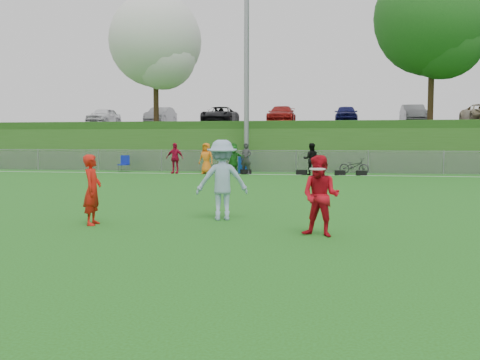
% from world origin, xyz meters
% --- Properties ---
extents(ground, '(120.00, 120.00, 0.00)m').
position_xyz_m(ground, '(0.00, 0.00, 0.00)').
color(ground, '#235812').
rests_on(ground, ground).
extents(sideline_far, '(60.00, 0.10, 0.01)m').
position_xyz_m(sideline_far, '(0.00, 18.00, 0.01)').
color(sideline_far, white).
rests_on(sideline_far, ground).
extents(fence, '(58.00, 0.06, 1.30)m').
position_xyz_m(fence, '(0.00, 20.00, 0.65)').
color(fence, gray).
rests_on(fence, ground).
extents(light_pole, '(1.20, 0.40, 12.15)m').
position_xyz_m(light_pole, '(-3.00, 20.80, 6.71)').
color(light_pole, gray).
rests_on(light_pole, ground).
extents(berm, '(120.00, 18.00, 3.00)m').
position_xyz_m(berm, '(0.00, 31.00, 1.50)').
color(berm, '#224F16').
rests_on(berm, ground).
extents(parking_lot, '(120.00, 12.00, 0.10)m').
position_xyz_m(parking_lot, '(0.00, 33.00, 3.05)').
color(parking_lot, black).
rests_on(parking_lot, berm).
extents(tree_white_flowering, '(6.30, 6.30, 8.78)m').
position_xyz_m(tree_white_flowering, '(-9.84, 24.92, 8.32)').
color(tree_white_flowering, black).
rests_on(tree_white_flowering, berm).
extents(tree_green_near, '(7.14, 7.14, 9.95)m').
position_xyz_m(tree_green_near, '(8.16, 24.42, 9.03)').
color(tree_green_near, black).
rests_on(tree_green_near, berm).
extents(car_row, '(32.04, 5.18, 1.44)m').
position_xyz_m(car_row, '(-1.17, 32.00, 3.82)').
color(car_row, white).
rests_on(car_row, parking_lot).
extents(spectator_row, '(8.43, 0.90, 1.69)m').
position_xyz_m(spectator_row, '(-3.12, 18.00, 0.85)').
color(spectator_row, '#B30C2F').
rests_on(spectator_row, ground).
extents(gear_bags, '(6.73, 0.56, 0.26)m').
position_xyz_m(gear_bags, '(0.96, 18.10, 0.13)').
color(gear_bags, black).
rests_on(gear_bags, ground).
extents(player_red_left, '(0.44, 0.61, 1.56)m').
position_xyz_m(player_red_left, '(-3.14, 0.48, 0.78)').
color(player_red_left, red).
rests_on(player_red_left, ground).
extents(player_red_center, '(0.92, 0.81, 1.58)m').
position_xyz_m(player_red_center, '(1.86, -0.08, 0.79)').
color(player_red_center, red).
rests_on(player_red_center, ground).
extents(player_blue, '(1.36, 1.01, 1.88)m').
position_xyz_m(player_blue, '(-0.47, 1.70, 0.94)').
color(player_blue, '#92ACCB').
rests_on(player_blue, ground).
extents(frisbee, '(0.30, 0.30, 0.03)m').
position_xyz_m(frisbee, '(1.80, -0.36, 1.33)').
color(frisbee, white).
rests_on(frisbee, ground).
extents(recycling_bin, '(0.71, 0.71, 0.91)m').
position_xyz_m(recycling_bin, '(-2.89, 19.00, 0.46)').
color(recycling_bin, '#1041B0').
rests_on(recycling_bin, ground).
extents(camp_chair, '(0.55, 0.56, 0.96)m').
position_xyz_m(camp_chair, '(-9.90, 18.82, 0.28)').
color(camp_chair, '#0D1D96').
rests_on(camp_chair, ground).
extents(bicycle, '(1.80, 1.27, 0.90)m').
position_xyz_m(bicycle, '(3.20, 19.00, 0.45)').
color(bicycle, '#2A2A2D').
rests_on(bicycle, ground).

